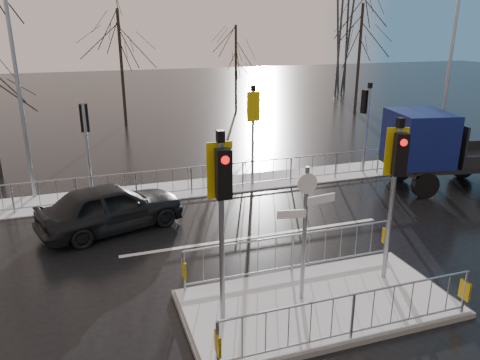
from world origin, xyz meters
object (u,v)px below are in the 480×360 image
object	(u,v)px
street_lamp_left	(18,71)
street_lamp_right	(451,64)
traffic_island	(317,290)
car_far_lane	(111,207)
flatbed_truck	(440,148)

from	to	relation	value
street_lamp_left	street_lamp_right	bearing A→B (deg)	-3.37
street_lamp_right	traffic_island	bearing A→B (deg)	-141.27
car_far_lane	traffic_island	bearing A→B (deg)	-161.89
street_lamp_right	street_lamp_left	world-z (taller)	street_lamp_left
traffic_island	car_far_lane	distance (m)	6.96
traffic_island	street_lamp_left	xyz separation A→B (m)	(-6.42, 9.49, 4.10)
car_far_lane	street_lamp_right	world-z (taller)	street_lamp_right
traffic_island	street_lamp_right	xyz separation A→B (m)	(10.58, 8.49, 4.00)
car_far_lane	street_lamp_right	size ratio (longest dim) A/B	0.54
street_lamp_right	street_lamp_left	xyz separation A→B (m)	(-17.00, 1.00, 0.10)
car_far_lane	flatbed_truck	distance (m)	12.10
traffic_island	car_far_lane	xyz separation A→B (m)	(-3.99, 5.69, 0.35)
traffic_island	street_lamp_right	world-z (taller)	street_lamp_right
car_far_lane	street_lamp_left	world-z (taller)	street_lamp_left
street_lamp_left	car_far_lane	bearing A→B (deg)	-57.42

